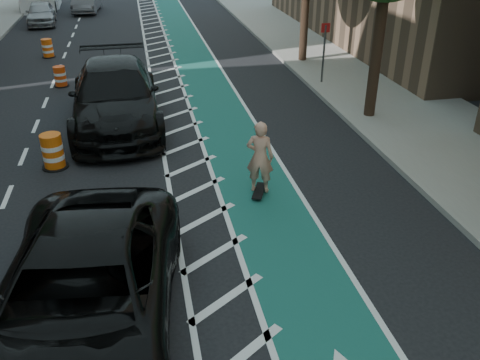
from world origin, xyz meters
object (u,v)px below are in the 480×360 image
object	(u,v)px
skateboarder	(260,157)
suv_near	(84,297)
barrel_a	(53,152)
suv_far	(115,95)

from	to	relation	value
skateboarder	suv_near	world-z (taller)	skateboarder
suv_near	barrel_a	size ratio (longest dim) A/B	6.38
suv_near	skateboarder	bearing A→B (deg)	53.96
skateboarder	suv_far	world-z (taller)	suv_far
suv_near	barrel_a	bearing A→B (deg)	107.99
skateboarder	suv_near	size ratio (longest dim) A/B	0.29
suv_far	barrel_a	xyz separation A→B (m)	(-1.69, -3.00, -0.52)
skateboarder	suv_near	bearing A→B (deg)	69.84
suv_near	suv_far	size ratio (longest dim) A/B	0.92
skateboarder	suv_far	xyz separation A→B (m)	(-3.50, 5.61, -0.05)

